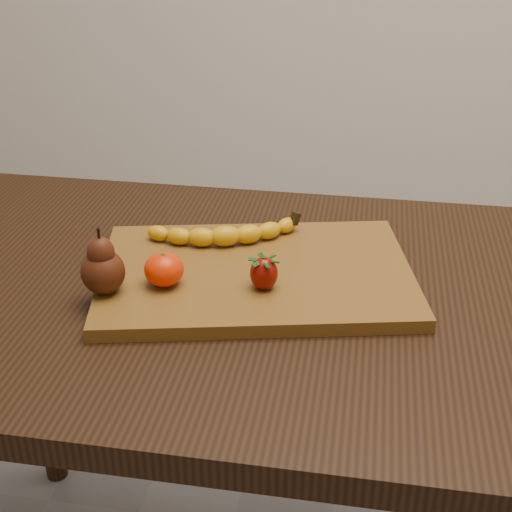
% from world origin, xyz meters
% --- Properties ---
extents(table, '(1.00, 0.70, 0.76)m').
position_xyz_m(table, '(0.00, 0.00, 0.66)').
color(table, black).
rests_on(table, ground).
extents(cutting_board, '(0.50, 0.39, 0.02)m').
position_xyz_m(cutting_board, '(0.09, 0.02, 0.77)').
color(cutting_board, brown).
rests_on(cutting_board, table).
extents(banana, '(0.21, 0.11, 0.03)m').
position_xyz_m(banana, '(0.03, 0.08, 0.80)').
color(banana, '#ECAE0B').
rests_on(banana, cutting_board).
extents(pear, '(0.07, 0.07, 0.09)m').
position_xyz_m(pear, '(-0.11, -0.08, 0.83)').
color(pear, '#471D0B').
rests_on(pear, cutting_board).
extents(mandarin, '(0.06, 0.06, 0.05)m').
position_xyz_m(mandarin, '(-0.03, -0.05, 0.80)').
color(mandarin, '#F72D02').
rests_on(mandarin, cutting_board).
extents(strawberry, '(0.04, 0.04, 0.05)m').
position_xyz_m(strawberry, '(0.11, -0.04, 0.80)').
color(strawberry, '#800C03').
rests_on(strawberry, cutting_board).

